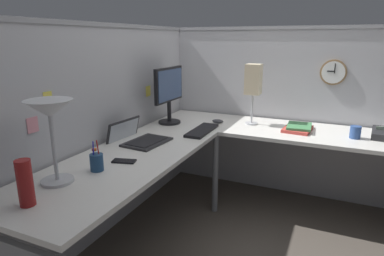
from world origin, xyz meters
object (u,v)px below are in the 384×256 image
object	(u,v)px
keyboard	(202,130)
thermos_flask	(25,183)
computer_mouse	(218,121)
desk_lamp_paper	(253,81)
coffee_mug	(355,132)
wall_clock	(333,72)
pen_cup	(97,162)
monitor	(169,91)
cell_phone	(124,161)
laptop	(137,138)
desk_lamp_dome	(50,116)
book_stack	(298,128)

from	to	relation	value
keyboard	thermos_flask	world-z (taller)	thermos_flask
computer_mouse	desk_lamp_paper	size ratio (longest dim) A/B	0.20
coffee_mug	wall_clock	xyz separation A→B (m)	(0.41, 0.21, 0.41)
pen_cup	thermos_flask	size ratio (longest dim) A/B	0.82
pen_cup	wall_clock	size ratio (longest dim) A/B	0.82
desk_lamp_paper	keyboard	bearing A→B (deg)	143.84
computer_mouse	thermos_flask	world-z (taller)	thermos_flask
monitor	computer_mouse	xyz separation A→B (m)	(0.18, -0.40, -0.28)
cell_phone	laptop	bearing A→B (deg)	8.04
laptop	desk_lamp_dome	distance (m)	0.86
desk_lamp_paper	laptop	bearing A→B (deg)	142.73
cell_phone	wall_clock	world-z (taller)	wall_clock
pen_cup	book_stack	bearing A→B (deg)	-34.57
computer_mouse	wall_clock	size ratio (longest dim) A/B	0.47
keyboard	book_stack	distance (m)	0.81
laptop	coffee_mug	bearing A→B (deg)	-63.19
computer_mouse	pen_cup	size ratio (longest dim) A/B	0.58
wall_clock	desk_lamp_dome	bearing A→B (deg)	147.21
laptop	pen_cup	world-z (taller)	pen_cup
desk_lamp_dome	coffee_mug	distance (m)	2.15
monitor	computer_mouse	bearing A→B (deg)	-65.03
thermos_flask	book_stack	bearing A→B (deg)	-27.76
computer_mouse	pen_cup	bearing A→B (deg)	169.23
keyboard	desk_lamp_paper	distance (m)	0.64
pen_cup	wall_clock	bearing A→B (deg)	-33.96
desk_lamp_dome	wall_clock	bearing A→B (deg)	-32.79
cell_phone	book_stack	distance (m)	1.50
keyboard	wall_clock	size ratio (longest dim) A/B	1.95
laptop	thermos_flask	distance (m)	1.04
thermos_flask	desk_lamp_dome	bearing A→B (deg)	16.20
thermos_flask	book_stack	world-z (taller)	thermos_flask
computer_mouse	cell_phone	bearing A→B (deg)	170.45
wall_clock	thermos_flask	bearing A→B (deg)	151.63
desk_lamp_dome	laptop	bearing A→B (deg)	1.56
keyboard	computer_mouse	size ratio (longest dim) A/B	4.13
coffee_mug	desk_lamp_dome	bearing A→B (deg)	136.43
cell_phone	coffee_mug	world-z (taller)	coffee_mug
cell_phone	computer_mouse	bearing A→B (deg)	-24.60
keyboard	thermos_flask	bearing A→B (deg)	169.22
keyboard	book_stack	size ratio (longest dim) A/B	1.44
book_stack	coffee_mug	distance (m)	0.43
book_stack	wall_clock	distance (m)	0.60
cell_phone	thermos_flask	size ratio (longest dim) A/B	0.65
monitor	computer_mouse	distance (m)	0.52
keyboard	computer_mouse	xyz separation A→B (m)	(0.33, -0.02, 0.01)
coffee_mug	wall_clock	world-z (taller)	wall_clock
laptop	cell_phone	xyz separation A→B (m)	(-0.40, -0.17, -0.02)
keyboard	pen_cup	size ratio (longest dim) A/B	2.39
monitor	pen_cup	size ratio (longest dim) A/B	2.78
computer_mouse	desk_lamp_dome	distance (m)	1.63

